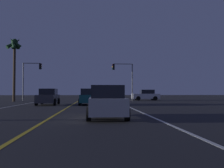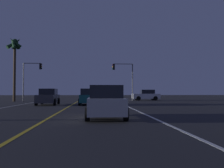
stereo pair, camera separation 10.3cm
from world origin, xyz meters
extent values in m
cube|color=silver|center=(5.46, 14.95, 0.00)|extent=(0.16, 41.90, 0.01)
cube|color=gold|center=(0.00, 14.95, 0.00)|extent=(0.16, 41.90, 0.01)
cylinder|color=black|center=(0.86, 26.86, 0.34)|extent=(0.22, 0.68, 0.68)
cylinder|color=black|center=(2.66, 26.86, 0.34)|extent=(0.22, 0.68, 0.68)
cylinder|color=black|center=(0.86, 24.16, 0.34)|extent=(0.22, 0.68, 0.68)
cylinder|color=black|center=(2.66, 24.16, 0.34)|extent=(0.22, 0.68, 0.68)
cube|color=#145156|center=(1.76, 25.51, 0.66)|extent=(1.80, 4.30, 0.80)
cube|color=black|center=(1.76, 25.26, 1.38)|extent=(1.60, 2.10, 0.64)
cube|color=red|center=(1.16, 23.41, 0.76)|extent=(0.24, 0.08, 0.16)
cube|color=red|center=(2.36, 23.41, 0.76)|extent=(0.24, 0.08, 0.16)
cylinder|color=black|center=(2.06, 13.62, 0.34)|extent=(0.22, 0.68, 0.68)
cylinder|color=black|center=(3.86, 13.62, 0.34)|extent=(0.22, 0.68, 0.68)
cylinder|color=black|center=(2.06, 10.92, 0.34)|extent=(0.22, 0.68, 0.68)
cylinder|color=black|center=(3.86, 10.92, 0.34)|extent=(0.22, 0.68, 0.68)
cube|color=#B7BABF|center=(2.96, 12.27, 0.66)|extent=(1.80, 4.30, 0.80)
cube|color=black|center=(2.96, 12.02, 1.38)|extent=(1.60, 2.10, 0.64)
cube|color=red|center=(2.36, 10.17, 0.76)|extent=(0.24, 0.08, 0.16)
cube|color=red|center=(3.56, 10.17, 0.76)|extent=(0.24, 0.08, 0.16)
cylinder|color=black|center=(9.21, 37.33, 0.34)|extent=(0.68, 0.22, 0.68)
cylinder|color=black|center=(9.21, 39.13, 0.34)|extent=(0.68, 0.22, 0.68)
cylinder|color=black|center=(11.91, 37.33, 0.34)|extent=(0.68, 0.22, 0.68)
cylinder|color=black|center=(11.91, 39.13, 0.34)|extent=(0.68, 0.22, 0.68)
cube|color=silver|center=(10.56, 38.23, 0.66)|extent=(4.30, 1.80, 0.80)
cube|color=black|center=(10.81, 38.23, 1.38)|extent=(2.10, 1.60, 0.64)
cube|color=red|center=(12.66, 37.63, 0.76)|extent=(0.08, 0.24, 0.16)
cube|color=red|center=(12.66, 38.83, 0.76)|extent=(0.08, 0.24, 0.16)
cylinder|color=black|center=(-1.59, 24.17, 0.34)|extent=(0.22, 0.68, 0.68)
cylinder|color=black|center=(-3.39, 24.17, 0.34)|extent=(0.22, 0.68, 0.68)
cylinder|color=black|center=(-1.59, 26.87, 0.34)|extent=(0.22, 0.68, 0.68)
cylinder|color=black|center=(-3.39, 26.87, 0.34)|extent=(0.22, 0.68, 0.68)
cube|color=#38383D|center=(-2.49, 25.52, 0.66)|extent=(1.80, 4.30, 0.80)
cube|color=black|center=(-2.49, 25.77, 1.38)|extent=(1.60, 2.10, 0.64)
cube|color=red|center=(-1.89, 27.62, 0.76)|extent=(0.24, 0.08, 0.16)
cube|color=red|center=(-3.09, 27.62, 0.76)|extent=(0.24, 0.08, 0.16)
cylinder|color=#4C4C51|center=(8.13, 36.40, 2.83)|extent=(0.14, 0.14, 5.66)
cylinder|color=#4C4C51|center=(6.71, 36.40, 5.61)|extent=(2.85, 0.10, 0.10)
cube|color=black|center=(5.28, 36.40, 5.16)|extent=(0.28, 0.36, 0.90)
sphere|color=#3A0605|center=(5.12, 36.40, 5.46)|extent=(0.20, 0.20, 0.20)
sphere|color=orange|center=(5.12, 36.40, 5.16)|extent=(0.20, 0.20, 0.20)
sphere|color=#063816|center=(5.12, 36.40, 4.86)|extent=(0.20, 0.20, 0.20)
cylinder|color=#4C4C51|center=(-8.13, 36.40, 2.83)|extent=(0.14, 0.14, 5.66)
cylinder|color=#4C4C51|center=(-6.90, 36.40, 5.61)|extent=(2.46, 0.10, 0.10)
cube|color=black|center=(-5.68, 36.40, 5.16)|extent=(0.28, 0.36, 0.90)
sphere|color=#3A0605|center=(-5.52, 36.40, 5.46)|extent=(0.20, 0.20, 0.20)
sphere|color=orange|center=(-5.52, 36.40, 5.16)|extent=(0.20, 0.20, 0.20)
sphere|color=#063816|center=(-5.52, 36.40, 4.86)|extent=(0.20, 0.20, 0.20)
cylinder|color=#473826|center=(-8.92, 34.81, 4.08)|extent=(0.36, 0.36, 8.17)
sphere|color=#19381E|center=(-8.92, 34.81, 8.42)|extent=(0.90, 0.90, 0.90)
cone|color=#19381E|center=(-8.62, 34.82, 8.27)|extent=(0.66, 1.87, 1.56)
cone|color=#19381E|center=(-8.81, 35.09, 8.27)|extent=(1.67, 1.10, 1.74)
cone|color=#19381E|center=(-9.12, 35.03, 8.27)|extent=(2.04, 1.87, 1.83)
cone|color=#19381E|center=(-9.15, 34.61, 8.27)|extent=(1.65, 1.76, 1.96)
cone|color=#19381E|center=(-8.78, 34.54, 8.27)|extent=(1.81, 1.35, 1.57)
camera|label=1|loc=(2.30, -0.56, 1.38)|focal=39.30mm
camera|label=2|loc=(2.40, -0.56, 1.38)|focal=39.30mm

